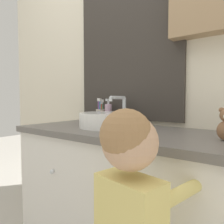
% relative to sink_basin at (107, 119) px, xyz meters
% --- Properties ---
extents(wall_back, '(3.20, 0.18, 2.50)m').
position_rel_sink_basin_xyz_m(wall_back, '(0.15, 0.29, 0.43)').
color(wall_back, beige).
rests_on(wall_back, ground_plane).
extents(vanity_counter, '(1.27, 0.57, 0.81)m').
position_rel_sink_basin_xyz_m(vanity_counter, '(0.13, -0.02, -0.45)').
color(vanity_counter, silver).
rests_on(vanity_counter, ground_plane).
extents(sink_basin, '(0.33, 0.38, 0.19)m').
position_rel_sink_basin_xyz_m(sink_basin, '(0.00, 0.00, 0.00)').
color(sink_basin, white).
rests_on(sink_basin, vanity_counter).
extents(toothbrush_holder, '(0.07, 0.07, 0.18)m').
position_rel_sink_basin_xyz_m(toothbrush_holder, '(-0.23, 0.20, 0.01)').
color(toothbrush_holder, beige).
rests_on(toothbrush_holder, vanity_counter).
extents(soap_dispenser, '(0.05, 0.05, 0.17)m').
position_rel_sink_basin_xyz_m(soap_dispenser, '(-0.14, 0.19, 0.02)').
color(soap_dispenser, '#CCA3BC').
rests_on(soap_dispenser, vanity_counter).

